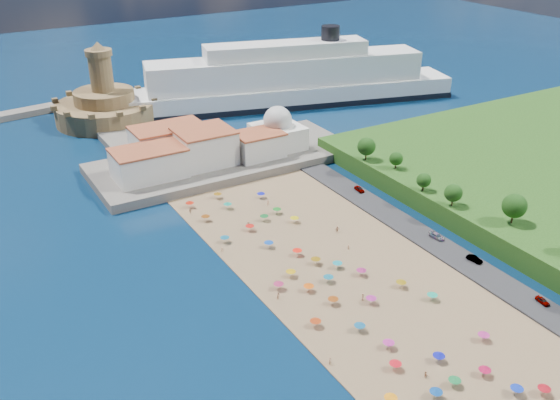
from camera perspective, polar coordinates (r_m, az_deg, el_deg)
ground at (r=155.31m, az=3.41°, el=-6.50°), size 700.00×700.00×0.00m
terrace at (r=215.72m, az=-5.09°, el=3.66°), size 90.00×36.00×3.00m
jetty at (r=239.31m, az=-13.54°, el=5.26°), size 18.00×70.00×2.40m
waterfront_buildings at (r=209.14m, az=-8.46°, el=4.62°), size 57.00×29.00×11.00m
domed_building at (r=220.00m, az=-0.22°, el=6.31°), size 16.00×16.00×15.00m
fortress at (r=265.04m, az=-15.69°, el=8.30°), size 40.00×40.00×32.40m
cruise_ship at (r=277.45m, az=0.55°, el=10.72°), size 151.88×60.45×33.04m
beach_parasols at (r=145.70m, az=5.62°, el=-8.02°), size 31.77×116.53×2.20m
beachgoers at (r=155.09m, az=1.79°, el=-6.01°), size 34.86×102.51×1.88m
parked_cars at (r=172.46m, az=14.14°, el=-3.22°), size 2.33×72.51×1.42m
hillside_trees at (r=173.91m, az=18.12°, el=-0.21°), size 12.67×102.74×8.29m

